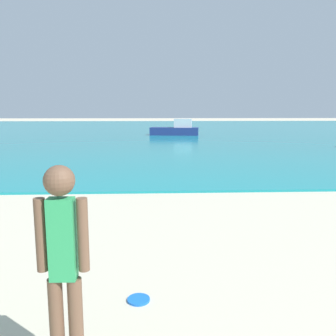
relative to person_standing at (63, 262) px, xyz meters
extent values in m
cube|color=teal|center=(1.32, 36.04, -0.90)|extent=(160.00, 60.00, 0.06)
cylinder|color=brown|center=(-0.07, 0.00, -0.53)|extent=(0.11, 0.11, 0.81)
cylinder|color=brown|center=(0.07, 0.00, -0.53)|extent=(0.11, 0.11, 0.81)
cube|color=#2DA35B|center=(0.00, 0.00, 0.17)|extent=(0.19, 0.12, 0.60)
sphere|color=brown|center=(0.00, 0.00, 0.60)|extent=(0.22, 0.22, 0.22)
cylinder|color=brown|center=(-0.15, 0.00, 0.21)|extent=(0.08, 0.08, 0.54)
cylinder|color=brown|center=(0.15, 0.00, 0.21)|extent=(0.08, 0.08, 0.54)
cylinder|color=blue|center=(0.49, 1.08, -0.92)|extent=(0.24, 0.24, 0.03)
cube|color=navy|center=(2.45, 26.14, -0.56)|extent=(4.02, 1.85, 0.62)
cube|color=silver|center=(3.14, 26.02, 0.09)|extent=(1.52, 1.08, 0.70)
camera|label=1|loc=(0.65, -2.43, 1.08)|focal=37.65mm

